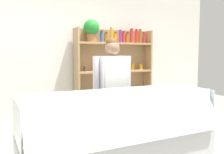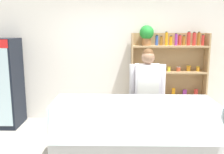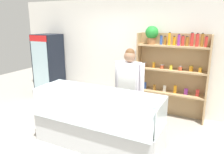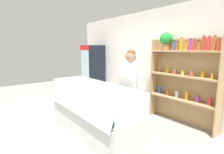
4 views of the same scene
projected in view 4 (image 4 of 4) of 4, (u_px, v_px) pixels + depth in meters
The scene contains 6 objects.
ground_plane at pixel (92, 129), 3.73m from camera, with size 12.00×12.00×0.00m, color gray.
back_wall at pixel (154, 61), 4.71m from camera, with size 6.80×0.10×2.70m, color white.
drinks_fridge at pixel (93, 70), 6.36m from camera, with size 0.63×0.67×1.80m.
shelving_unit at pixel (182, 72), 3.87m from camera, with size 1.56×0.29×2.06m.
deli_display_case at pixel (93, 118), 3.50m from camera, with size 2.26×0.81×1.01m.
shop_clerk at pixel (130, 83), 3.63m from camera, with size 0.60×0.25×1.67m.
Camera 4 is at (3.01, -1.83, 1.69)m, focal length 28.00 mm.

